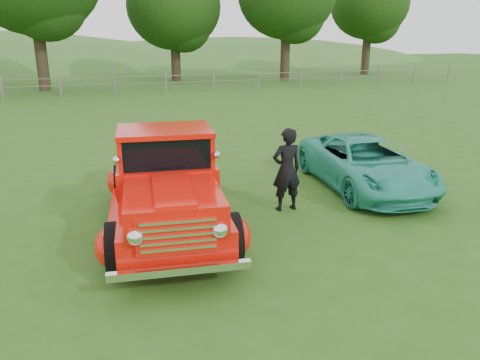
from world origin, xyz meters
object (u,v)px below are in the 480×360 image
object	(u,v)px
tree_far_east	(370,4)
red_pickup	(167,184)
tree_near_east	(174,7)
man	(287,170)
teal_sedan	(365,163)

from	to	relation	value
tree_far_east	red_pickup	size ratio (longest dim) A/B	1.72
tree_near_east	tree_far_east	world-z (taller)	tree_far_east
tree_near_east	man	bearing A→B (deg)	-96.65
tree_near_east	man	size ratio (longest dim) A/B	5.20
man	red_pickup	bearing A→B (deg)	3.20
tree_far_east	tree_near_east	bearing A→B (deg)	-176.63
tree_near_east	red_pickup	bearing A→B (deg)	-101.22
tree_far_east	red_pickup	distance (m)	37.13
tree_near_east	tree_far_east	size ratio (longest dim) A/B	0.94
teal_sedan	man	world-z (taller)	man
tree_near_east	tree_far_east	xyz separation A→B (m)	(17.00, 1.00, 0.61)
teal_sedan	red_pickup	bearing A→B (deg)	-163.36
tree_far_east	man	world-z (taller)	tree_far_east
tree_near_east	teal_sedan	xyz separation A→B (m)	(-1.06, -27.16, -4.69)
tree_near_east	tree_far_east	bearing A→B (deg)	3.37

